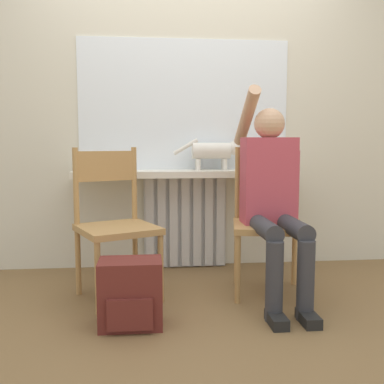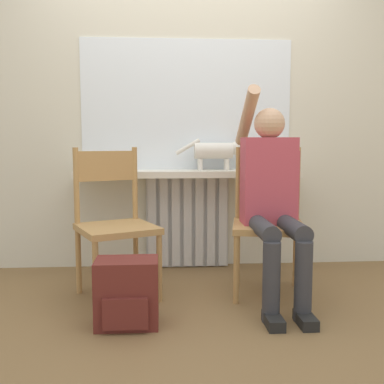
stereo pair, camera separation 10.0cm
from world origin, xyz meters
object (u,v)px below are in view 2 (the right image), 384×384
(chair_left, at_px, (115,221))
(cat, at_px, (217,151))
(backpack, at_px, (127,293))
(chair_right, at_px, (268,219))
(person, at_px, (272,193))

(chair_left, bearing_deg, cat, 14.63)
(backpack, bearing_deg, cat, 60.16)
(backpack, bearing_deg, chair_right, 29.09)
(person, xyz_separation_m, cat, (-0.26, 0.72, 0.25))
(cat, bearing_deg, person, -70.15)
(chair_left, relative_size, chair_right, 1.00)
(chair_left, bearing_deg, person, -31.57)
(person, height_order, cat, person)
(chair_left, distance_m, person, 1.02)
(chair_right, height_order, person, person)
(chair_right, relative_size, cat, 1.83)
(person, bearing_deg, backpack, -157.49)
(chair_left, distance_m, backpack, 0.60)
(cat, height_order, backpack, cat)
(person, distance_m, cat, 0.81)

